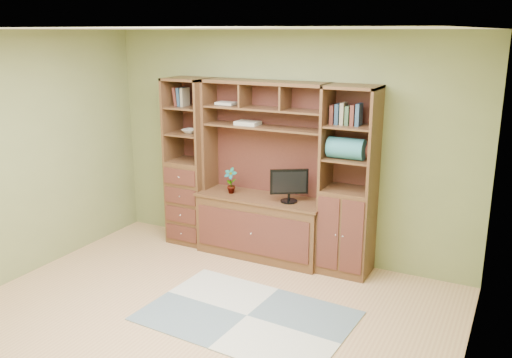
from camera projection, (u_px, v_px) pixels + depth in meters
The scene contains 11 objects.
room at pixel (187, 189), 4.55m from camera, with size 4.60×4.10×2.64m.
center_hutch at pixel (261, 172), 6.18m from camera, with size 1.54×0.53×2.05m, color #52321C.
left_tower at pixel (190, 162), 6.66m from camera, with size 0.50×0.45×2.05m, color #52321C.
right_tower at pixel (349, 182), 5.77m from camera, with size 0.55×0.45×2.05m, color #52321C.
rug at pixel (247, 316), 5.07m from camera, with size 1.88×1.26×0.01m, color #9DA2A2.
monitor at pixel (289, 180), 6.00m from camera, with size 0.43×0.19×0.52m, color black.
orchid at pixel (231, 181), 6.36m from camera, with size 0.16×0.11×0.31m, color #AF643B.
magazines at pixel (248, 123), 6.21m from camera, with size 0.27×0.20×0.04m, color #AEA795.
bowl at pixel (190, 131), 6.55m from camera, with size 0.19×0.19×0.05m, color beige.
blanket_teal at pixel (346, 148), 5.64m from camera, with size 0.38×0.22×0.22m, color teal.
blanket_red at pixel (357, 148), 5.72m from camera, with size 0.34×0.19×0.19m, color brown.
Camera 1 is at (2.49, -3.62, 2.59)m, focal length 38.00 mm.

